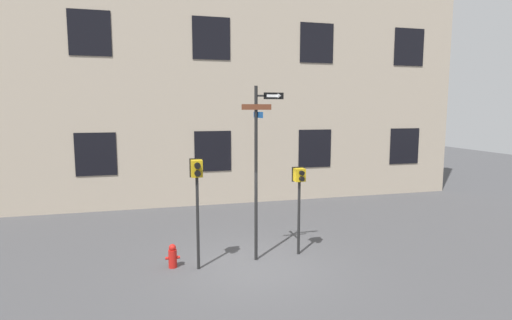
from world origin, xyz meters
TOP-DOWN VIEW (x-y plane):
  - ground_plane at (0.00, 0.00)m, footprint 60.00×60.00m
  - building_facade at (-0.00, 7.54)m, footprint 24.00×0.63m
  - street_sign_pole at (0.24, 0.43)m, footprint 1.18×0.91m
  - pedestrian_signal_left at (-1.47, 0.18)m, footprint 0.34×0.40m
  - pedestrian_signal_right at (1.50, 0.54)m, footprint 0.36×0.40m
  - fire_hydrant at (-2.13, 0.46)m, footprint 0.39×0.23m

SIDE VIEW (x-z plane):
  - ground_plane at x=0.00m, z-range 0.00..0.00m
  - fire_hydrant at x=-2.13m, z-range -0.01..0.63m
  - pedestrian_signal_right at x=1.50m, z-range 0.71..3.28m
  - pedestrian_signal_left at x=-1.47m, z-range 0.82..3.78m
  - street_sign_pole at x=0.24m, z-range 0.42..5.27m
  - building_facade at x=0.00m, z-range 0.00..14.40m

